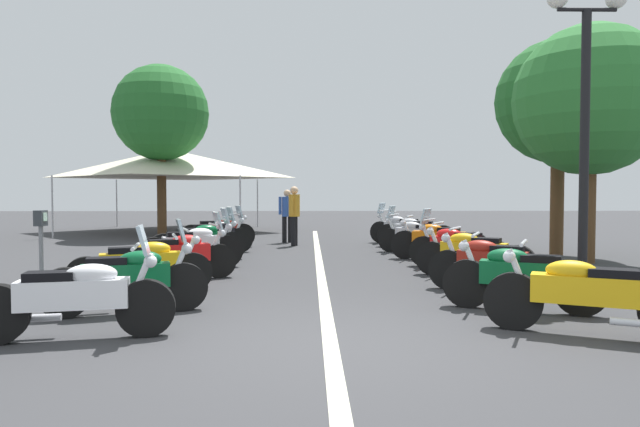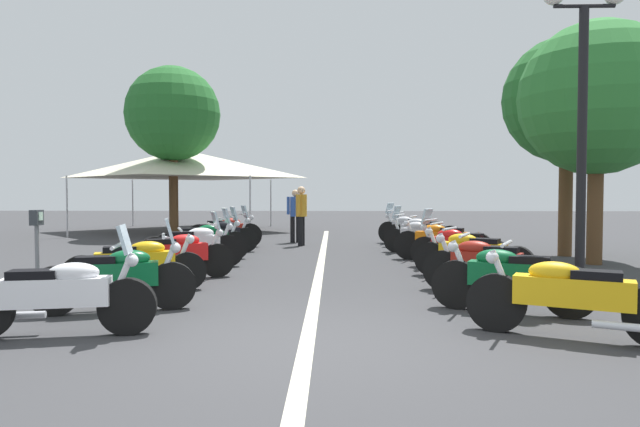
# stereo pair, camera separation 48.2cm
# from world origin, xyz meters

# --- Properties ---
(ground_plane) EXTENTS (80.00, 80.00, 0.00)m
(ground_plane) POSITION_xyz_m (0.00, 0.00, 0.00)
(ground_plane) COLOR #38383A
(lane_centre_stripe) EXTENTS (21.70, 0.16, 0.01)m
(lane_centre_stripe) POSITION_xyz_m (5.65, 0.00, 0.00)
(lane_centre_stripe) COLOR beige
(lane_centre_stripe) RESTS_ON ground_plane
(motorcycle_left_row_0) EXTENTS (0.71, 2.05, 1.20)m
(motorcycle_left_row_0) POSITION_xyz_m (0.25, 2.64, 0.46)
(motorcycle_left_row_0) COLOR black
(motorcycle_left_row_0) RESTS_ON ground_plane
(motorcycle_left_row_1) EXTENTS (0.85, 1.99, 1.20)m
(motorcycle_left_row_1) POSITION_xyz_m (1.50, 2.50, 0.46)
(motorcycle_left_row_1) COLOR black
(motorcycle_left_row_1) RESTS_ON ground_plane
(motorcycle_left_row_2) EXTENTS (0.93, 2.07, 0.98)m
(motorcycle_left_row_2) POSITION_xyz_m (2.90, 2.74, 0.45)
(motorcycle_left_row_2) COLOR black
(motorcycle_left_row_2) RESTS_ON ground_plane
(motorcycle_left_row_3) EXTENTS (1.01, 2.01, 1.19)m
(motorcycle_left_row_3) POSITION_xyz_m (4.22, 2.51, 0.46)
(motorcycle_left_row_3) COLOR black
(motorcycle_left_row_3) RESTS_ON ground_plane
(motorcycle_left_row_4) EXTENTS (1.00, 2.00, 1.22)m
(motorcycle_left_row_4) POSITION_xyz_m (5.63, 2.55, 0.48)
(motorcycle_left_row_4) COLOR black
(motorcycle_left_row_4) RESTS_ON ground_plane
(motorcycle_left_row_5) EXTENTS (1.03, 2.05, 1.21)m
(motorcycle_left_row_5) POSITION_xyz_m (6.95, 2.67, 0.47)
(motorcycle_left_row_5) COLOR black
(motorcycle_left_row_5) RESTS_ON ground_plane
(motorcycle_left_row_6) EXTENTS (0.99, 1.93, 1.21)m
(motorcycle_left_row_6) POSITION_xyz_m (8.48, 2.60, 0.47)
(motorcycle_left_row_6) COLOR black
(motorcycle_left_row_6) RESTS_ON ground_plane
(motorcycle_left_row_7) EXTENTS (0.91, 2.00, 1.01)m
(motorcycle_left_row_7) POSITION_xyz_m (9.83, 2.72, 0.47)
(motorcycle_left_row_7) COLOR black
(motorcycle_left_row_7) RESTS_ON ground_plane
(motorcycle_right_row_0) EXTENTS (1.11, 2.03, 1.00)m
(motorcycle_right_row_0) POSITION_xyz_m (0.30, -2.76, 0.46)
(motorcycle_right_row_0) COLOR black
(motorcycle_right_row_0) RESTS_ON ground_plane
(motorcycle_right_row_1) EXTENTS (1.00, 1.91, 1.00)m
(motorcycle_right_row_1) POSITION_xyz_m (1.57, -2.52, 0.46)
(motorcycle_right_row_1) COLOR black
(motorcycle_right_row_1) RESTS_ON ground_plane
(motorcycle_right_row_2) EXTENTS (1.11, 1.80, 0.99)m
(motorcycle_right_row_2) POSITION_xyz_m (2.91, -2.57, 0.45)
(motorcycle_right_row_2) COLOR black
(motorcycle_right_row_2) RESTS_ON ground_plane
(motorcycle_right_row_3) EXTENTS (1.20, 1.93, 0.99)m
(motorcycle_right_row_3) POSITION_xyz_m (4.41, -2.72, 0.45)
(motorcycle_right_row_3) COLOR black
(motorcycle_right_row_3) RESTS_ON ground_plane
(motorcycle_right_row_4) EXTENTS (1.23, 1.78, 1.21)m
(motorcycle_right_row_4) POSITION_xyz_m (5.58, -2.73, 0.47)
(motorcycle_right_row_4) COLOR black
(motorcycle_right_row_4) RESTS_ON ground_plane
(motorcycle_right_row_5) EXTENTS (1.05, 2.08, 1.01)m
(motorcycle_right_row_5) POSITION_xyz_m (6.98, -2.68, 0.46)
(motorcycle_right_row_5) COLOR black
(motorcycle_right_row_5) RESTS_ON ground_plane
(motorcycle_right_row_6) EXTENTS (1.15, 1.90, 1.20)m
(motorcycle_right_row_6) POSITION_xyz_m (8.44, -2.48, 0.46)
(motorcycle_right_row_6) COLOR black
(motorcycle_right_row_6) RESTS_ON ground_plane
(motorcycle_right_row_7) EXTENTS (1.15, 2.02, 1.00)m
(motorcycle_right_row_7) POSITION_xyz_m (9.80, -2.69, 0.46)
(motorcycle_right_row_7) COLOR black
(motorcycle_right_row_7) RESTS_ON ground_plane
(motorcycle_right_row_8) EXTENTS (1.20, 1.80, 1.22)m
(motorcycle_right_row_8) POSITION_xyz_m (11.02, -2.51, 0.47)
(motorcycle_right_row_8) COLOR black
(motorcycle_right_row_8) RESTS_ON ground_plane
(street_lamp_twin_globe) EXTENTS (0.32, 1.22, 4.65)m
(street_lamp_twin_globe) POSITION_xyz_m (2.94, -4.00, 3.20)
(street_lamp_twin_globe) COLOR black
(street_lamp_twin_globe) RESTS_ON ground_plane
(parking_meter) EXTENTS (0.18, 0.14, 1.29)m
(parking_meter) POSITION_xyz_m (2.33, 3.98, 0.90)
(parking_meter) COLOR slate
(parking_meter) RESTS_ON ground_plane
(traffic_cone_0) EXTENTS (0.36, 0.36, 0.61)m
(traffic_cone_0) POSITION_xyz_m (7.77, -3.72, 0.29)
(traffic_cone_0) COLOR orange
(traffic_cone_0) RESTS_ON ground_plane
(bystander_0) EXTENTS (0.32, 0.52, 1.62)m
(bystander_0) POSITION_xyz_m (11.53, 0.89, 0.94)
(bystander_0) COLOR black
(bystander_0) RESTS_ON ground_plane
(bystander_1) EXTENTS (0.51, 0.32, 1.71)m
(bystander_1) POSITION_xyz_m (10.45, 0.65, 1.00)
(bystander_1) COLOR black
(bystander_1) RESTS_ON ground_plane
(roadside_tree_0) EXTENTS (3.02, 3.02, 5.27)m
(roadside_tree_0) POSITION_xyz_m (8.08, -5.87, 3.74)
(roadside_tree_0) COLOR brown
(roadside_tree_0) RESTS_ON ground_plane
(roadside_tree_1) EXTENTS (3.25, 3.25, 5.15)m
(roadside_tree_1) POSITION_xyz_m (6.49, -5.85, 3.51)
(roadside_tree_1) COLOR brown
(roadside_tree_1) RESTS_ON ground_plane
(roadside_tree_2) EXTENTS (3.30, 3.30, 5.94)m
(roadside_tree_2) POSITION_xyz_m (14.08, 5.37, 4.27)
(roadside_tree_2) COLOR brown
(roadside_tree_2) RESTS_ON ground_plane
(event_tent) EXTENTS (6.92, 6.92, 3.20)m
(event_tent) POSITION_xyz_m (16.31, 5.64, 2.65)
(event_tent) COLOR beige
(event_tent) RESTS_ON ground_plane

